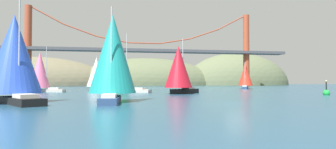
# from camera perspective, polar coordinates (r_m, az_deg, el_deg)

# --- Properties ---
(ground_plane) EXTENTS (360.00, 360.00, 0.00)m
(ground_plane) POSITION_cam_1_polar(r_m,az_deg,el_deg) (29.05, 13.80, -5.71)
(ground_plane) COLOR navy
(headland_center) EXTENTS (82.56, 44.00, 31.06)m
(headland_center) POSITION_cam_1_polar(r_m,az_deg,el_deg) (162.33, -4.37, -2.18)
(headland_center) COLOR #5B6647
(headland_center) RESTS_ON ground_plane
(headland_right) EXTENTS (64.28, 44.00, 38.92)m
(headland_right) POSITION_cam_1_polar(r_m,az_deg,el_deg) (176.71, 13.67, -2.08)
(headland_right) COLOR #5B6647
(headland_right) RESTS_ON ground_plane
(headland_left) EXTENTS (81.38, 44.00, 30.74)m
(headland_left) POSITION_cam_1_polar(r_m,az_deg,el_deg) (167.13, -25.31, -2.03)
(headland_left) COLOR #6B664C
(headland_left) RESTS_ON ground_plane
(suspension_bridge) EXTENTS (130.35, 6.00, 33.27)m
(suspension_bridge) POSITION_cam_1_polar(r_m,az_deg,el_deg) (122.80, -4.75, 5.05)
(suspension_bridge) COLOR #A34228
(suspension_bridge) RESTS_ON ground_plane
(sailboat_green_sail) EXTENTS (10.39, 7.61, 11.85)m
(sailboat_green_sail) POSITION_cam_1_polar(r_m,az_deg,el_deg) (57.76, -9.91, 1.99)
(sailboat_green_sail) COLOR #B7B2A8
(sailboat_green_sail) RESTS_ON ground_plane
(sailboat_teal_sail) EXTENTS (5.46, 8.56, 10.03)m
(sailboat_teal_sail) POSITION_cam_1_polar(r_m,az_deg,el_deg) (31.34, -11.14, 3.88)
(sailboat_teal_sail) COLOR navy
(sailboat_teal_sail) RESTS_ON ground_plane
(sailboat_blue_spinnaker) EXTENTS (8.23, 9.86, 10.66)m
(sailboat_blue_spinnaker) POSITION_cam_1_polar(r_m,az_deg,el_deg) (32.96, -28.65, 3.31)
(sailboat_blue_spinnaker) COLOR black
(sailboat_blue_spinnaker) RESTS_ON ground_plane
(sailboat_white_mainsail) EXTENTS (4.51, 7.59, 8.35)m
(sailboat_white_mainsail) POSITION_cam_1_polar(r_m,az_deg,el_deg) (68.52, -14.27, 0.26)
(sailboat_white_mainsail) COLOR black
(sailboat_white_mainsail) RESTS_ON ground_plane
(sailboat_scarlet_sail) EXTENTS (6.08, 7.67, 8.06)m
(sailboat_scarlet_sail) POSITION_cam_1_polar(r_m,az_deg,el_deg) (88.21, 15.39, -0.13)
(sailboat_scarlet_sail) COLOR navy
(sailboat_scarlet_sail) RESTS_ON ground_plane
(sailboat_crimson_sail) EXTENTS (8.12, 7.93, 10.02)m
(sailboat_crimson_sail) POSITION_cam_1_polar(r_m,az_deg,el_deg) (50.26, 2.21, 1.26)
(sailboat_crimson_sail) COLOR black
(sailboat_crimson_sail) RESTS_ON ground_plane
(sailboat_pink_spinnaker) EXTENTS (7.75, 4.92, 9.41)m
(sailboat_pink_spinnaker) POSITION_cam_1_polar(r_m,az_deg,el_deg) (63.91, -24.42, 0.64)
(sailboat_pink_spinnaker) COLOR #B7B2A8
(sailboat_pink_spinnaker) RESTS_ON ground_plane
(channel_buoy) EXTENTS (1.10, 1.10, 2.64)m
(channel_buoy) POSITION_cam_1_polar(r_m,az_deg,el_deg) (52.44, 29.40, -3.23)
(channel_buoy) COLOR green
(channel_buoy) RESTS_ON ground_plane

